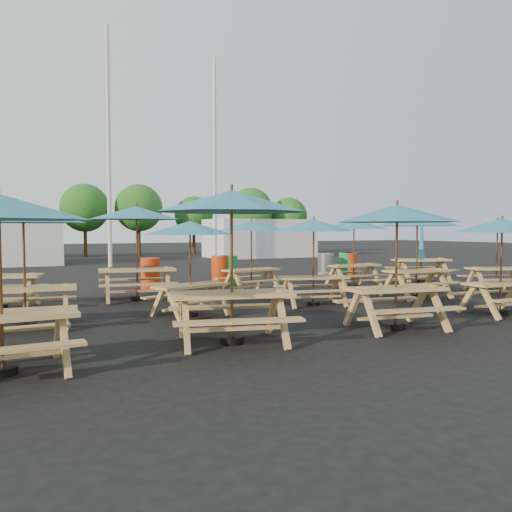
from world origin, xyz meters
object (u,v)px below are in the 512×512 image
picnic_unit_1 (23,220)px  picnic_unit_14 (421,254)px  picnic_unit_13 (498,229)px  waste_bin_4 (347,265)px  picnic_unit_4 (190,233)px  picnic_unit_6 (397,220)px  picnic_unit_5 (137,217)px  picnic_unit_9 (502,230)px  waste_bin_1 (220,270)px  waste_bin_2 (229,270)px  picnic_unit_3 (232,209)px  picnic_unit_11 (354,227)px  picnic_unit_10 (417,224)px  waste_bin_0 (150,273)px  waste_bin_5 (349,265)px  picnic_unit_8 (251,229)px  waste_bin_3 (326,266)px  picnic_unit_7 (314,230)px

picnic_unit_1 → picnic_unit_14: 13.23m
picnic_unit_13 → waste_bin_4: size_ratio=2.77×
picnic_unit_1 → picnic_unit_4: bearing=3.5°
picnic_unit_4 → waste_bin_4: 10.26m
picnic_unit_6 → waste_bin_4: size_ratio=2.71×
picnic_unit_5 → picnic_unit_13: size_ratio=1.03×
picnic_unit_9 → picnic_unit_5: bearing=143.1°
picnic_unit_5 → waste_bin_1: (3.50, 2.68, -1.72)m
picnic_unit_5 → waste_bin_2: bearing=44.0°
picnic_unit_4 → picnic_unit_13: picnic_unit_13 is taller
picnic_unit_4 → picnic_unit_5: 3.08m
waste_bin_4 → picnic_unit_3: bearing=-135.7°
picnic_unit_5 → picnic_unit_11: picnic_unit_5 is taller
picnic_unit_6 → picnic_unit_11: bearing=68.5°
picnic_unit_11 → waste_bin_1: size_ratio=2.28×
picnic_unit_14 → picnic_unit_10: bearing=-120.7°
waste_bin_0 → waste_bin_1: (2.52, 0.27, 0.00)m
picnic_unit_4 → waste_bin_4: (8.43, 5.69, -1.33)m
picnic_unit_1 → picnic_unit_5: 4.03m
picnic_unit_9 → waste_bin_2: bearing=112.9°
picnic_unit_4 → waste_bin_5: picnic_unit_4 is taller
waste_bin_0 → waste_bin_5: 8.00m
picnic_unit_13 → picnic_unit_14: picnic_unit_14 is taller
picnic_unit_9 → picnic_unit_8: bearing=124.5°
picnic_unit_1 → waste_bin_3: picnic_unit_1 is taller
picnic_unit_11 → picnic_unit_13: size_ratio=0.82×
waste_bin_4 → picnic_unit_14: bearing=-66.4°
picnic_unit_6 → picnic_unit_11: (3.54, 5.88, -0.11)m
picnic_unit_8 → waste_bin_5: 6.40m
picnic_unit_7 → waste_bin_0: size_ratio=2.59×
waste_bin_4 → waste_bin_5: 0.11m
picnic_unit_6 → waste_bin_1: (0.02, 8.76, -1.58)m
waste_bin_2 → waste_bin_4: same height
waste_bin_5 → picnic_unit_14: bearing=-67.5°
picnic_unit_5 → picnic_unit_10: picnic_unit_5 is taller
picnic_unit_9 → waste_bin_5: 8.87m
picnic_unit_6 → picnic_unit_8: 5.99m
picnic_unit_3 → waste_bin_0: (0.77, 8.21, -1.73)m
picnic_unit_7 → picnic_unit_13: bearing=12.1°
waste_bin_4 → picnic_unit_9: bearing=-104.3°
picnic_unit_10 → waste_bin_3: bearing=86.0°
picnic_unit_4 → waste_bin_2: 6.77m
picnic_unit_11 → picnic_unit_8: bearing=179.5°
picnic_unit_1 → waste_bin_0: 6.70m
picnic_unit_9 → waste_bin_5: picnic_unit_9 is taller
picnic_unit_4 → waste_bin_2: bearing=41.9°
waste_bin_4 → waste_bin_3: bearing=-168.9°
picnic_unit_3 → picnic_unit_11: (6.81, 5.61, -0.26)m
picnic_unit_4 → picnic_unit_8: size_ratio=1.02×
picnic_unit_10 → waste_bin_5: (1.95, 5.59, -1.54)m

